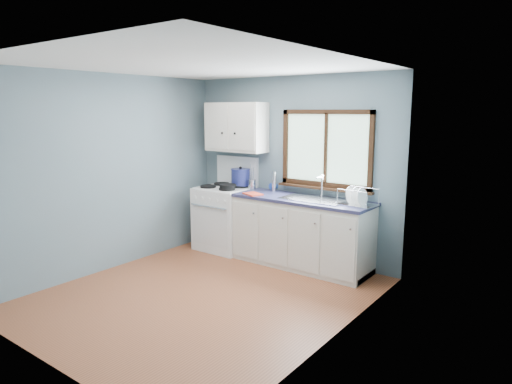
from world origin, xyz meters
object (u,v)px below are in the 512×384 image
Objects in this scene: thermos at (274,181)px; dish_rack at (357,200)px; base_cabinets at (301,236)px; gas_range at (225,216)px; stockpot at (241,177)px; utensil_crock at (252,184)px; skillet at (228,186)px; sink at (314,204)px.

thermos is 0.63× the size of dish_rack.
thermos is (-0.57, 0.18, 0.65)m from base_cabinets.
gas_range is 4.88× the size of thermos.
thermos is (0.55, 0.06, -0.02)m from stockpot.
thermos is at bearing 9.52° from utensil_crock.
stockpot reaches higher than skillet.
utensil_crock is (0.39, 0.14, 0.50)m from gas_range.
gas_range reaches higher than skillet.
thermos is at bearing 178.56° from dish_rack.
skillet is 0.35m from utensil_crock.
utensil_crock is (0.21, -0.00, -0.09)m from stockpot.
dish_rack is (1.68, -0.12, -0.02)m from utensil_crock.
utensil_crock reaches higher than sink.
stockpot is at bearing 174.49° from sink.
stockpot is 0.56m from thermos.
stockpot is 1.89m from dish_rack.
sink is at bearing -173.52° from dish_rack.
stockpot is 1.14× the size of thermos.
stockpot is at bearing -174.18° from thermos.
thermos reaches higher than dish_rack.
dish_rack reaches higher than base_cabinets.
base_cabinets is 1.09m from utensil_crock.
skillet is (0.18, -0.14, 0.49)m from gas_range.
dish_rack is at bearing -7.67° from thermos.
skillet is at bearing -168.98° from dish_rack.
base_cabinets is 1.27m from skillet.
stockpot reaches higher than dish_rack.
skillet is 1.89m from dish_rack.
stockpot reaches higher than thermos.
thermos reaches higher than base_cabinets.
thermos is at bearing 5.82° from stockpot.
gas_range is 0.74× the size of base_cabinets.
utensil_crock is at bearing -0.48° from stockpot.
sink is at bearing -0.13° from base_cabinets.
sink is 1.33m from stockpot.
utensil_crock is 1.30× the size of thermos.
sink is 2.19× the size of skillet.
dish_rack is at bearing -12.24° from skillet.
gas_range reaches higher than stockpot.
gas_range is 3.07× the size of dish_rack.
sink is (1.49, 0.02, 0.37)m from gas_range.
base_cabinets is at bearing -173.61° from dish_rack.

